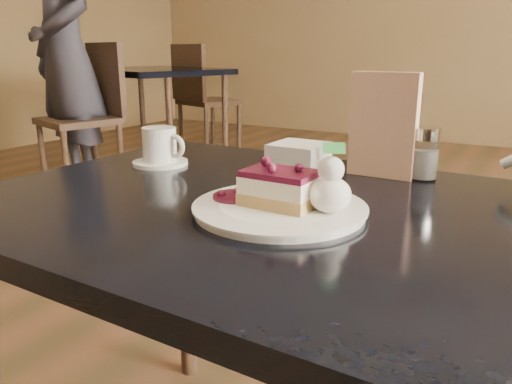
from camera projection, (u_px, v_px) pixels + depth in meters
The scene contains 11 objects.
main_table at pixel (292, 247), 0.81m from camera, with size 1.09×0.74×0.68m.
dessert_plate at pixel (280, 209), 0.75m from camera, with size 0.26×0.26×0.01m, color white.
cheesecake_slice at pixel (280, 188), 0.74m from camera, with size 0.11×0.08×0.05m.
whipped_cream at pixel (330, 194), 0.71m from camera, with size 0.06×0.06×0.05m.
berry_sauce at pixel (236, 197), 0.79m from camera, with size 0.07×0.07×0.01m, color #44071E.
coffee_set at pixel (161, 148), 1.06m from camera, with size 0.13×0.12×0.08m.
menu_card at pixel (383, 125), 0.95m from camera, with size 0.13×0.03×0.20m, color beige.
sugar_shaker at pixel (425, 153), 0.94m from camera, with size 0.05×0.05×0.10m.
napkin_stack at pixel (299, 154), 1.07m from camera, with size 0.11×0.11×0.05m, color white.
bg_table_far_left at pixel (157, 160), 3.96m from camera, with size 1.22×1.89×1.26m.
patron at pixel (66, 53), 3.18m from camera, with size 0.65×0.43×1.79m, color #292830.
Camera 1 is at (0.46, -0.34, 0.92)m, focal length 35.00 mm.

